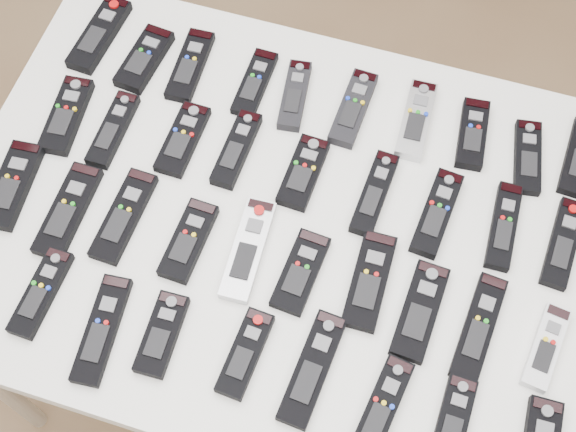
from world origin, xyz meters
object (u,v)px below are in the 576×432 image
(remote_1, at_px, (144,59))
(remote_34, at_px, (381,410))
(remote_22, at_px, (189,241))
(remote_29, at_px, (41,293))
(remote_7, at_px, (472,134))
(remote_13, at_px, (237,149))
(remote_0, at_px, (99,34))
(remote_28, at_px, (546,347))
(remote_3, at_px, (255,83))
(remote_4, at_px, (295,95))
(remote_6, at_px, (416,120))
(remote_10, at_px, (67,115))
(remote_32, at_px, (245,353))
(remote_8, at_px, (528,157))
(remote_21, at_px, (124,216))
(remote_20, at_px, (68,211))
(remote_14, at_px, (303,173))
(remote_19, at_px, (13,185))
(remote_27, at_px, (479,327))
(remote_23, at_px, (248,250))
(remote_17, at_px, (504,226))
(remote_33, at_px, (312,369))
(remote_5, at_px, (353,108))
(remote_26, at_px, (420,311))
(remote_12, at_px, (183,139))
(remote_24, at_px, (301,272))
(remote_30, at_px, (102,330))
(remote_11, at_px, (113,130))
(remote_25, at_px, (369,281))
(remote_15, at_px, (374,193))
(remote_16, at_px, (437,213))
(remote_18, at_px, (563,243))
(table, at_px, (288,234))

(remote_1, bearing_deg, remote_34, -35.15)
(remote_22, distance_m, remote_29, 0.28)
(remote_7, relative_size, remote_13, 0.91)
(remote_13, bearing_deg, remote_0, 155.58)
(remote_13, bearing_deg, remote_7, 23.47)
(remote_28, bearing_deg, remote_3, 157.53)
(remote_4, distance_m, remote_13, 0.17)
(remote_6, relative_size, remote_10, 1.02)
(remote_7, bearing_deg, remote_32, -122.25)
(remote_8, distance_m, remote_21, 0.78)
(remote_20, bearing_deg, remote_22, 2.10)
(remote_14, height_order, remote_19, remote_19)
(remote_10, distance_m, remote_27, 0.89)
(remote_8, distance_m, remote_23, 0.57)
(remote_17, bearing_deg, remote_33, -127.21)
(remote_5, relative_size, remote_7, 1.14)
(remote_26, bearing_deg, remote_29, -162.40)
(remote_12, bearing_deg, remote_24, -32.24)
(remote_21, bearing_deg, remote_30, -74.97)
(remote_8, bearing_deg, remote_29, -154.12)
(remote_0, relative_size, remote_33, 0.94)
(remote_19, relative_size, remote_20, 0.93)
(remote_0, relative_size, remote_11, 1.13)
(remote_25, bearing_deg, remote_15, 100.43)
(remote_11, height_order, remote_16, remote_16)
(remote_0, xyz_separation_m, remote_19, (-0.01, -0.38, 0.00))
(remote_27, xyz_separation_m, remote_34, (-0.13, -0.19, 0.00))
(remote_24, bearing_deg, remote_34, -40.62)
(remote_10, distance_m, remote_30, 0.46)
(remote_1, relative_size, remote_15, 0.90)
(remote_11, height_order, remote_18, remote_11)
(remote_6, height_order, remote_8, remote_6)
(remote_34, bearing_deg, remote_27, 64.64)
(remote_25, distance_m, remote_28, 0.32)
(remote_12, xyz_separation_m, remote_15, (0.39, -0.01, 0.00))
(remote_7, relative_size, remote_10, 0.88)
(remote_21, height_order, remote_23, same)
(remote_5, relative_size, remote_30, 0.89)
(remote_6, distance_m, remote_25, 0.36)
(remote_4, relative_size, remote_11, 0.94)
(remote_10, bearing_deg, remote_22, -34.90)
(remote_26, bearing_deg, remote_4, 135.95)
(table, xyz_separation_m, remote_5, (0.05, 0.27, 0.07))
(remote_12, distance_m, remote_27, 0.66)
(remote_7, distance_m, remote_23, 0.50)
(remote_13, height_order, remote_34, remote_13)
(remote_27, bearing_deg, remote_3, 149.92)
(remote_3, relative_size, remote_24, 1.02)
(remote_0, xyz_separation_m, remote_33, (0.63, -0.55, -0.00))
(remote_1, bearing_deg, remote_0, 170.18)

